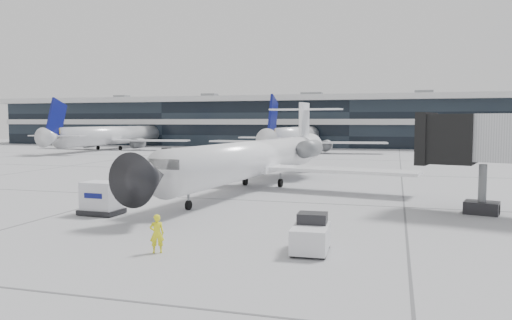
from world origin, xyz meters
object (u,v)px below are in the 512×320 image
(ramp_worker, at_px, (157,234))
(cargo_uld, at_px, (101,198))
(baggage_tug, at_px, (311,235))
(regional_jet, at_px, (257,157))

(ramp_worker, relative_size, cargo_uld, 0.68)
(ramp_worker, distance_m, baggage_tug, 6.54)
(ramp_worker, relative_size, baggage_tug, 0.65)
(baggage_tug, xyz_separation_m, cargo_uld, (-13.49, 5.11, 0.26))
(baggage_tug, distance_m, cargo_uld, 14.43)
(regional_jet, height_order, baggage_tug, regional_jet)
(ramp_worker, height_order, cargo_uld, cargo_uld)
(regional_jet, xyz_separation_m, ramp_worker, (1.49, -21.10, -1.76))
(regional_jet, height_order, ramp_worker, regional_jet)
(regional_jet, bearing_deg, cargo_uld, -105.43)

